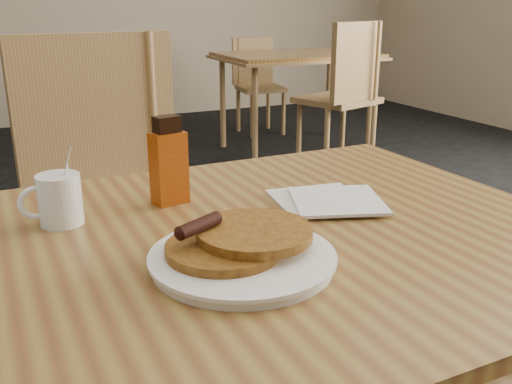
% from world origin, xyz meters
% --- Properties ---
extents(main_table, '(1.37, 0.94, 0.75)m').
position_xyz_m(main_table, '(-0.04, 0.04, 0.71)').
color(main_table, olive).
rests_on(main_table, floor).
extents(neighbor_table, '(1.20, 0.82, 0.75)m').
position_xyz_m(neighbor_table, '(1.86, 3.14, 0.71)').
color(neighbor_table, olive).
rests_on(neighbor_table, floor).
extents(chair_main_far, '(0.52, 0.52, 1.04)m').
position_xyz_m(chair_main_far, '(-0.04, 0.81, 0.62)').
color(chair_main_far, tan).
rests_on(chair_main_far, floor).
extents(chair_neighbor_far, '(0.41, 0.42, 0.82)m').
position_xyz_m(chair_neighbor_far, '(1.86, 3.86, 0.49)').
color(chair_neighbor_far, tan).
rests_on(chair_neighbor_far, floor).
extents(chair_neighbor_near, '(0.57, 0.58, 1.01)m').
position_xyz_m(chair_neighbor_near, '(1.83, 2.41, 0.60)').
color(chair_neighbor_near, tan).
rests_on(chair_neighbor_near, floor).
extents(pancake_plate, '(0.28, 0.28, 0.07)m').
position_xyz_m(pancake_plate, '(-0.01, -0.06, 0.77)').
color(pancake_plate, white).
rests_on(pancake_plate, main_table).
extents(coffee_mug, '(0.11, 0.08, 0.14)m').
position_xyz_m(coffee_mug, '(-0.23, 0.23, 0.80)').
color(coffee_mug, white).
rests_on(coffee_mug, main_table).
extents(syrup_bottle, '(0.07, 0.05, 0.17)m').
position_xyz_m(syrup_bottle, '(-0.02, 0.25, 0.83)').
color(syrup_bottle, maroon).
rests_on(syrup_bottle, main_table).
extents(napkin_stack, '(0.22, 0.23, 0.01)m').
position_xyz_m(napkin_stack, '(0.25, 0.12, 0.76)').
color(napkin_stack, silver).
rests_on(napkin_stack, main_table).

